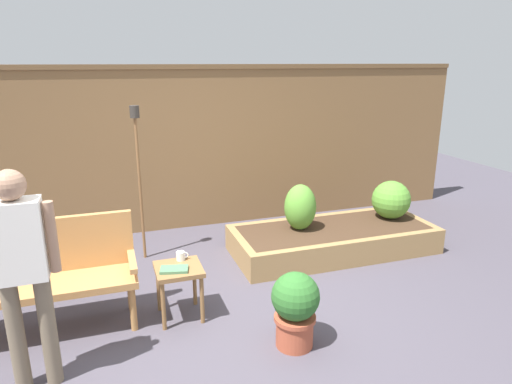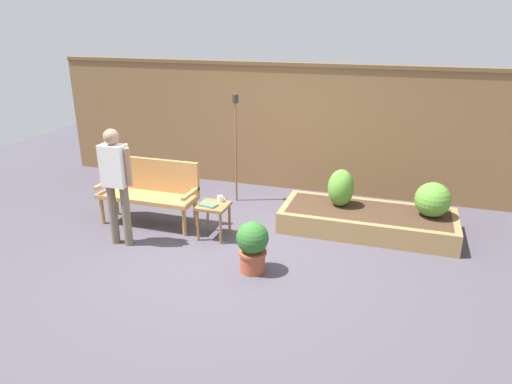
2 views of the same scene
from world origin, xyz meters
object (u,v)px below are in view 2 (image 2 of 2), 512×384
Objects in this scene: cup_on_table at (220,199)px; person_by_bench at (116,177)px; book_on_table at (208,205)px; tiki_torch at (236,130)px; side_table at (213,210)px; shrub_far_corner at (433,200)px; shrub_near_bench at (341,188)px; garden_bench at (150,187)px; potted_boxwood at (252,245)px.

person_by_bench reaches higher than cup_on_table.
book_on_table is 0.13× the size of tiki_torch.
side_table is 2.05× the size of book_on_table.
side_table is 1.01× the size of shrub_far_corner.
shrub_near_bench is (1.52, 0.80, 0.05)m from cup_on_table.
garden_bench reaches higher than cup_on_table.
cup_on_table is 0.06× the size of tiki_torch.
side_table is at bearing -161.45° from shrub_far_corner.
garden_bench is at bearing 169.80° from side_table.
shrub_near_bench is at bearing 27.82° from cup_on_table.
tiki_torch is (-0.14, 1.45, 0.70)m from book_on_table.
cup_on_table is (1.12, -0.05, -0.03)m from garden_bench.
potted_boxwood is at bearing -48.92° from cup_on_table.
potted_boxwood is at bearing -4.70° from person_by_bench.
shrub_far_corner is at bearing 18.55° from side_table.
garden_bench is at bearing 177.24° from cup_on_table.
garden_bench is at bearing 88.25° from person_by_bench.
shrub_near_bench reaches higher than potted_boxwood.
shrub_near_bench is (1.57, 0.94, 0.17)m from side_table.
tiki_torch is (-1.75, 0.45, 0.62)m from shrub_near_bench.
shrub_near_bench is at bearing 29.49° from person_by_bench.
shrub_far_corner is at bearing 16.24° from cup_on_table.
potted_boxwood is 0.36× the size of tiki_torch.
cup_on_table is 0.23× the size of shrub_far_corner.
person_by_bench reaches higher than side_table.
side_table is 0.28× the size of tiki_torch.
tiki_torch is (-0.23, 1.25, 0.67)m from cup_on_table.
book_on_table is at bearing -160.66° from shrub_far_corner.
side_table is at bearing 137.90° from potted_boxwood.
tiki_torch reaches higher than side_table.
garden_bench reaches higher than book_on_table.
potted_boxwood is at bearing -115.06° from shrub_near_bench.
cup_on_table is 1.44m from tiki_torch.
person_by_bench reaches higher than garden_bench.
shrub_near_bench is at bearing 30.95° from side_table.
book_on_table is (1.02, -0.25, -0.05)m from garden_bench.
person_by_bench is (-3.90, -1.50, 0.40)m from shrub_far_corner.
person_by_bench reaches higher than potted_boxwood.
side_table is at bearing -109.09° from cup_on_table.
garden_bench is at bearing 153.96° from potted_boxwood.
potted_boxwood is at bearing -24.82° from book_on_table.
tiki_torch reaches higher than shrub_near_bench.
book_on_table is at bearing -115.16° from cup_on_table.
garden_bench is at bearing -169.05° from shrub_far_corner.
person_by_bench reaches higher than shrub_near_bench.
shrub_near_bench is 0.31× the size of tiki_torch.
potted_boxwood is (0.84, -0.66, -0.15)m from book_on_table.
tiki_torch is at bearing 53.58° from garden_bench.
side_table is at bearing -82.52° from tiki_torch.
book_on_table is 0.15× the size of person_by_bench.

